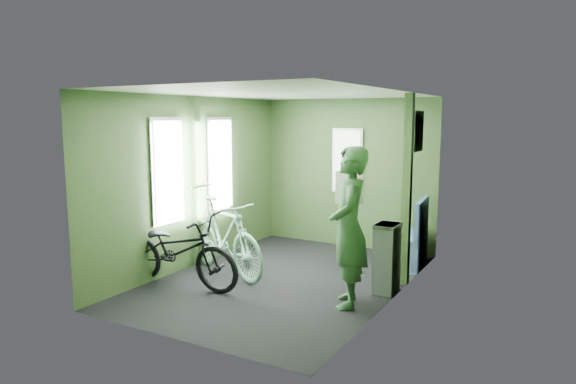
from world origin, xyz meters
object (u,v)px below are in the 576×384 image
bicycle_black (178,287)px  waste_box (387,258)px  bicycle_mint (225,274)px  bench_seat (407,245)px  passenger (349,227)px

bicycle_black → waste_box: (2.24, 1.05, 0.41)m
bicycle_mint → bench_seat: size_ratio=1.80×
passenger → waste_box: bearing=136.4°
passenger → bench_seat: passenger is taller
waste_box → bicycle_mint: bearing=-169.4°
bicycle_black → bench_seat: 3.11m
bicycle_mint → passenger: passenger is taller
passenger → bicycle_mint: bearing=-119.8°
bicycle_mint → bench_seat: (1.92, 1.58, 0.27)m
waste_box → passenger: bearing=-110.8°
bicycle_mint → bicycle_black: bearing=-175.4°
passenger → waste_box: (0.23, 0.60, -0.46)m
waste_box → bench_seat: size_ratio=0.87×
bicycle_mint → passenger: (1.81, -0.22, 0.86)m
waste_box → bench_seat: (-0.11, 1.20, -0.13)m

